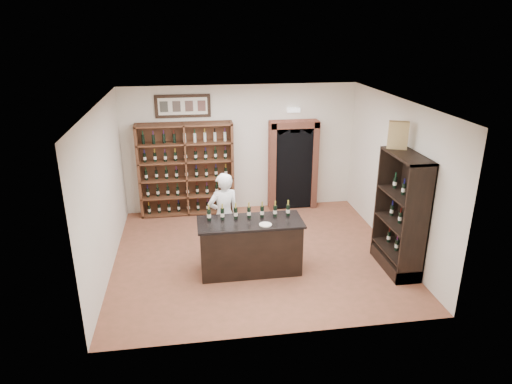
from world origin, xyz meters
TOP-DOWN VIEW (x-y plane):
  - floor at (0.00, 0.00)m, footprint 5.50×5.50m
  - ceiling at (0.00, 0.00)m, footprint 5.50×5.50m
  - wall_back at (0.00, 2.50)m, footprint 5.50×0.04m
  - wall_left at (-2.75, 0.00)m, footprint 0.04×5.00m
  - wall_right at (2.75, 0.00)m, footprint 0.04×5.00m
  - wine_shelf at (-1.30, 2.33)m, footprint 2.20×0.38m
  - framed_picture at (-1.30, 2.47)m, footprint 1.25×0.04m
  - arched_doorway at (1.25, 2.33)m, footprint 1.17×0.35m
  - emergency_light at (1.25, 2.42)m, footprint 0.30×0.10m
  - tasting_counter at (-0.20, -0.60)m, footprint 1.88×0.78m
  - counter_bottle_0 at (-0.92, -0.45)m, footprint 0.07×0.07m
  - counter_bottle_1 at (-0.68, -0.45)m, footprint 0.07×0.07m
  - counter_bottle_2 at (-0.44, -0.45)m, footprint 0.07×0.07m
  - counter_bottle_3 at (-0.20, -0.45)m, footprint 0.07×0.07m
  - counter_bottle_4 at (0.04, -0.45)m, footprint 0.07×0.07m
  - counter_bottle_5 at (0.28, -0.45)m, footprint 0.07×0.07m
  - counter_bottle_6 at (0.52, -0.45)m, footprint 0.07×0.07m
  - side_cabinet at (2.52, -0.90)m, footprint 0.48×1.20m
  - shopkeeper at (-0.62, 0.08)m, footprint 0.71×0.56m
  - plate at (0.04, -0.81)m, footprint 0.22×0.22m
  - wine_crate at (2.47, -0.50)m, footprint 0.38×0.27m

SIDE VIEW (x-z plane):
  - floor at x=0.00m, z-range 0.00..0.00m
  - tasting_counter at x=-0.20m, z-range -0.01..0.99m
  - side_cabinet at x=2.52m, z-range -0.35..1.85m
  - shopkeeper at x=-0.62m, z-range 0.00..1.70m
  - plate at x=0.04m, z-range 1.00..1.02m
  - wine_shelf at x=-1.30m, z-range 0.00..2.20m
  - counter_bottle_0 at x=-0.92m, z-range 0.96..1.26m
  - counter_bottle_1 at x=-0.68m, z-range 0.96..1.26m
  - counter_bottle_2 at x=-0.44m, z-range 0.96..1.26m
  - counter_bottle_3 at x=-0.20m, z-range 0.96..1.26m
  - counter_bottle_4 at x=0.04m, z-range 0.96..1.26m
  - counter_bottle_5 at x=0.28m, z-range 0.96..1.26m
  - counter_bottle_6 at x=0.52m, z-range 0.96..1.26m
  - arched_doorway at x=1.25m, z-range 0.05..2.22m
  - wall_back at x=0.00m, z-range 0.00..3.00m
  - wall_left at x=-2.75m, z-range 0.00..3.00m
  - wall_right at x=2.75m, z-range 0.00..3.00m
  - emergency_light at x=1.25m, z-range 2.35..2.45m
  - wine_crate at x=2.47m, z-range 2.20..2.69m
  - framed_picture at x=-1.30m, z-range 2.29..2.81m
  - ceiling at x=0.00m, z-range 3.00..3.00m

